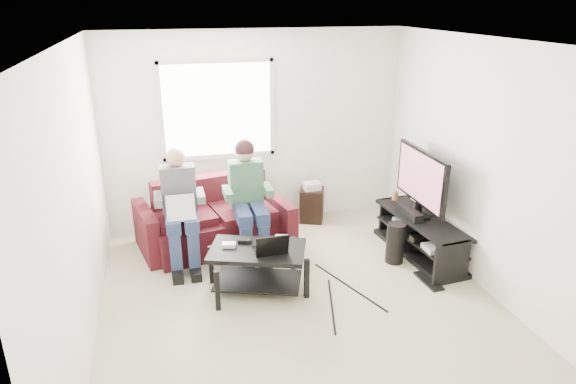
{
  "coord_description": "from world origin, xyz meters",
  "views": [
    {
      "loc": [
        -1.26,
        -4.35,
        2.95
      ],
      "look_at": [
        0.02,
        0.6,
        1.02
      ],
      "focal_mm": 32.0,
      "sensor_mm": 36.0,
      "label": 1
    }
  ],
  "objects_px": {
    "sofa": "(213,223)",
    "end_table": "(312,203)",
    "tv": "(421,179)",
    "coffee_table": "(257,259)",
    "subwoofer": "(395,243)",
    "tv_stand": "(420,238)"
  },
  "relations": [
    {
      "from": "sofa",
      "to": "end_table",
      "type": "xyz_separation_m",
      "value": [
        1.42,
        0.44,
        -0.06
      ]
    },
    {
      "from": "sofa",
      "to": "tv",
      "type": "distance_m",
      "value": 2.6
    },
    {
      "from": "coffee_table",
      "to": "end_table",
      "type": "xyz_separation_m",
      "value": [
        1.1,
        1.63,
        -0.11
      ]
    },
    {
      "from": "tv",
      "to": "end_table",
      "type": "height_order",
      "value": "tv"
    },
    {
      "from": "sofa",
      "to": "end_table",
      "type": "height_order",
      "value": "sofa"
    },
    {
      "from": "tv",
      "to": "sofa",
      "type": "bearing_deg",
      "value": 162.07
    },
    {
      "from": "subwoofer",
      "to": "end_table",
      "type": "relative_size",
      "value": 0.87
    },
    {
      "from": "coffee_table",
      "to": "sofa",
      "type": "bearing_deg",
      "value": 105.41
    },
    {
      "from": "coffee_table",
      "to": "tv",
      "type": "relative_size",
      "value": 1.03
    },
    {
      "from": "coffee_table",
      "to": "subwoofer",
      "type": "bearing_deg",
      "value": 7.2
    },
    {
      "from": "coffee_table",
      "to": "end_table",
      "type": "distance_m",
      "value": 1.97
    },
    {
      "from": "coffee_table",
      "to": "tv",
      "type": "xyz_separation_m",
      "value": [
        2.07,
        0.41,
        0.58
      ]
    },
    {
      "from": "tv_stand",
      "to": "subwoofer",
      "type": "xyz_separation_m",
      "value": [
        -0.37,
        -0.1,
        0.03
      ]
    },
    {
      "from": "sofa",
      "to": "subwoofer",
      "type": "xyz_separation_m",
      "value": [
        2.02,
        -0.97,
        -0.07
      ]
    },
    {
      "from": "tv",
      "to": "subwoofer",
      "type": "distance_m",
      "value": 0.82
    },
    {
      "from": "subwoofer",
      "to": "tv_stand",
      "type": "bearing_deg",
      "value": 14.64
    },
    {
      "from": "tv_stand",
      "to": "tv",
      "type": "bearing_deg",
      "value": 91.47
    },
    {
      "from": "sofa",
      "to": "end_table",
      "type": "distance_m",
      "value": 1.49
    },
    {
      "from": "sofa",
      "to": "subwoofer",
      "type": "height_order",
      "value": "sofa"
    },
    {
      "from": "coffee_table",
      "to": "end_table",
      "type": "relative_size",
      "value": 2.0
    },
    {
      "from": "sofa",
      "to": "coffee_table",
      "type": "bearing_deg",
      "value": -74.59
    },
    {
      "from": "coffee_table",
      "to": "end_table",
      "type": "height_order",
      "value": "end_table"
    }
  ]
}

